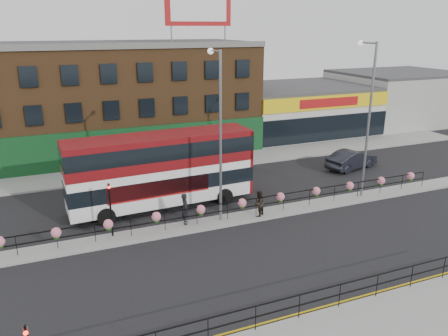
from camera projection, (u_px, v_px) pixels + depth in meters
name	position (u px, v px, depth m)	size (l,w,h in m)	color
ground	(242.00, 219.00, 27.76)	(120.00, 120.00, 0.00)	black
south_pavement	(368.00, 335.00, 17.17)	(60.00, 4.00, 0.15)	gray
north_pavement	(185.00, 165.00, 38.30)	(60.00, 4.00, 0.15)	gray
median	(242.00, 218.00, 27.74)	(60.00, 1.60, 0.15)	gray
yellow_line_inner	(333.00, 304.00, 19.22)	(60.00, 0.10, 0.01)	gold
yellow_line_outer	(335.00, 306.00, 19.06)	(60.00, 0.10, 0.01)	gold
brick_building	(120.00, 97.00, 42.31)	(25.00, 12.21, 10.30)	brown
supermarket	(297.00, 109.00, 50.22)	(15.00, 12.25, 5.30)	silver
warehouse_east	(397.00, 97.00, 55.45)	(14.50, 12.00, 6.30)	#A3A39E
billboard	(198.00, 8.00, 37.78)	(6.00, 0.29, 4.40)	#A61113
median_railing	(242.00, 204.00, 27.44)	(30.04, 0.56, 1.23)	black
south_railing	(300.00, 301.00, 17.85)	(20.04, 0.05, 1.12)	black
double_decker_bus	(162.00, 163.00, 28.77)	(12.46, 3.54, 4.99)	white
car	(352.00, 159.00, 37.36)	(5.24, 2.88, 1.64)	black
pedestrian_a	(185.00, 209.00, 26.48)	(0.62, 0.80, 1.96)	black
pedestrian_b	(259.00, 203.00, 27.59)	(1.04, 0.99, 1.70)	black
lamp_column_west	(219.00, 123.00, 25.61)	(0.37, 1.81, 10.32)	slate
lamp_column_east	(367.00, 107.00, 29.49)	(0.38, 1.86, 10.62)	slate
traffic_light_median	(110.00, 198.00, 24.47)	(0.15, 0.28, 3.65)	black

